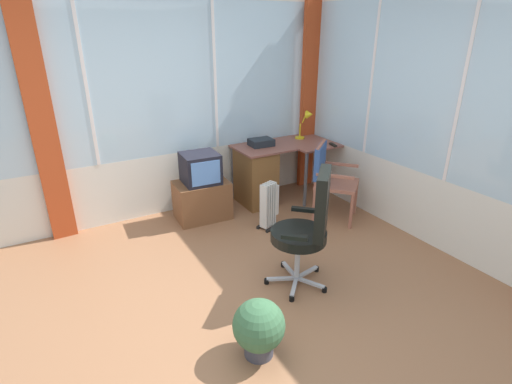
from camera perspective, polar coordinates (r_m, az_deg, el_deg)
ground at (r=3.45m, az=-0.13°, el=-17.54°), size 5.44×5.55×0.06m
north_window_panel at (r=4.85m, az=-14.12°, el=11.85°), size 4.44×0.07×2.68m
east_window_panel at (r=4.31m, az=27.13°, el=8.75°), size 0.07×4.55×2.68m
curtain_north_left at (r=4.60m, az=-28.57°, el=8.62°), size 0.26×0.08×2.58m
curtain_corner at (r=5.69m, az=7.72°, el=13.40°), size 0.25×0.07×2.58m
desk at (r=5.21m, az=0.42°, el=2.72°), size 1.32×0.78×0.76m
desk_lamp at (r=5.52m, az=7.42°, el=10.33°), size 0.24×0.21×0.40m
tv_remote at (r=5.29m, az=11.09°, el=6.74°), size 0.08×0.16×0.02m
paper_tray at (r=5.18m, az=0.75°, el=7.21°), size 0.31×0.24×0.09m
wooden_armchair at (r=4.80m, az=10.26°, el=2.85°), size 0.68×0.68×0.93m
office_chair at (r=3.46m, az=7.68°, el=-4.52°), size 0.60×0.61×1.11m
tv_on_stand at (r=4.83m, az=-7.89°, el=0.26°), size 0.67×0.48×0.83m
space_heater at (r=4.59m, az=1.98°, el=-1.86°), size 0.29×0.24×0.56m
potted_plant at (r=2.94m, az=0.41°, el=-19.01°), size 0.38×0.38×0.45m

